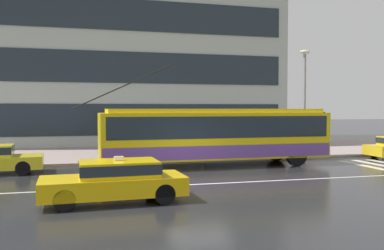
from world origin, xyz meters
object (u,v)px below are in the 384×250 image
(trolleybus, at_px, (216,134))
(pedestrian_approaching_curb, at_px, (205,128))
(bus_shelter, at_px, (168,124))
(pedestrian_at_shelter, at_px, (146,127))
(pedestrian_walking_past, at_px, (203,127))
(taxi_oncoming_near, at_px, (115,179))
(street_lamp, at_px, (304,92))

(trolleybus, distance_m, pedestrian_approaching_curb, 2.80)
(bus_shelter, xyz_separation_m, pedestrian_at_shelter, (-1.11, 0.80, -0.19))
(pedestrian_at_shelter, relative_size, pedestrian_approaching_curb, 1.05)
(pedestrian_walking_past, bearing_deg, bus_shelter, -152.06)
(bus_shelter, distance_m, pedestrian_at_shelter, 1.38)
(pedestrian_walking_past, bearing_deg, taxi_oncoming_near, -118.10)
(street_lamp, bearing_deg, taxi_oncoming_near, -141.76)
(trolleybus, relative_size, bus_shelter, 3.34)
(trolleybus, xyz_separation_m, taxi_oncoming_near, (-5.42, -6.90, -0.87))
(bus_shelter, distance_m, street_lamp, 8.16)
(bus_shelter, height_order, pedestrian_walking_past, bus_shelter)
(street_lamp, bearing_deg, pedestrian_at_shelter, 168.95)
(taxi_oncoming_near, xyz_separation_m, street_lamp, (11.49, 9.05, 3.08))
(pedestrian_approaching_curb, bearing_deg, bus_shelter, 170.96)
(taxi_oncoming_near, height_order, bus_shelter, bus_shelter)
(pedestrian_approaching_curb, bearing_deg, pedestrian_walking_past, 76.69)
(bus_shelter, xyz_separation_m, pedestrian_walking_past, (2.46, 1.30, -0.26))
(trolleybus, height_order, pedestrian_walking_past, trolleybus)
(pedestrian_approaching_curb, height_order, street_lamp, street_lamp)
(trolleybus, bearing_deg, bus_shelter, 120.59)
(pedestrian_at_shelter, relative_size, street_lamp, 0.34)
(trolleybus, xyz_separation_m, bus_shelter, (-1.84, 3.11, 0.42))
(bus_shelter, relative_size, street_lamp, 0.62)
(pedestrian_at_shelter, height_order, pedestrian_walking_past, pedestrian_at_shelter)
(pedestrian_approaching_curb, bearing_deg, pedestrian_at_shelter, 160.47)
(pedestrian_at_shelter, distance_m, pedestrian_walking_past, 3.60)
(trolleybus, distance_m, bus_shelter, 3.64)
(trolleybus, xyz_separation_m, pedestrian_approaching_curb, (0.23, 2.78, 0.16))
(trolleybus, bearing_deg, street_lamp, 19.53)
(taxi_oncoming_near, bearing_deg, street_lamp, 38.24)
(pedestrian_walking_past, bearing_deg, pedestrian_at_shelter, -171.92)
(bus_shelter, bearing_deg, trolleybus, -59.41)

